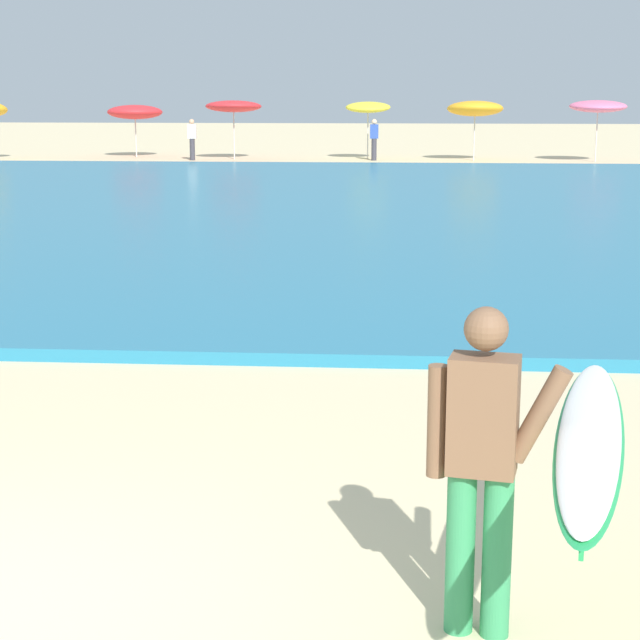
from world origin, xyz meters
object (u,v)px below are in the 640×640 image
(beach_umbrella_3, at_px, (368,107))
(beach_umbrella_5, at_px, (598,106))
(beach_umbrella_2, at_px, (234,106))
(beachgoer_near_row_left, at_px, (374,138))
(beachgoer_near_row_mid, at_px, (192,138))
(surfer_with_board, at_px, (535,448))
(beach_umbrella_4, at_px, (475,109))
(beach_umbrella_1, at_px, (135,112))

(beach_umbrella_3, bearing_deg, beach_umbrella_5, -5.63)
(beach_umbrella_2, bearing_deg, beachgoer_near_row_left, -3.46)
(beachgoer_near_row_mid, bearing_deg, beach_umbrella_3, 9.60)
(beach_umbrella_2, height_order, beach_umbrella_3, beach_umbrella_2)
(beach_umbrella_3, bearing_deg, surfer_with_board, -87.00)
(surfer_with_board, height_order, beachgoer_near_row_mid, surfer_with_board)
(surfer_with_board, distance_m, beach_umbrella_5, 36.96)
(beach_umbrella_5, xyz_separation_m, beachgoer_near_row_left, (-8.43, 0.13, -1.23))
(beach_umbrella_2, distance_m, beachgoer_near_row_mid, 2.08)
(beach_umbrella_4, bearing_deg, surfer_with_board, -93.38)
(surfer_with_board, bearing_deg, beachgoer_near_row_left, 92.64)
(beach_umbrella_1, bearing_deg, beachgoer_near_row_mid, -34.63)
(surfer_with_board, distance_m, beach_umbrella_3, 37.25)
(beach_umbrella_1, xyz_separation_m, beach_umbrella_3, (9.44, -0.70, 0.21))
(beachgoer_near_row_mid, bearing_deg, surfer_with_board, -76.40)
(beach_umbrella_2, distance_m, beach_umbrella_5, 13.94)
(beach_umbrella_1, bearing_deg, beach_umbrella_5, -4.90)
(surfer_with_board, relative_size, beach_umbrella_2, 1.12)
(beach_umbrella_5, bearing_deg, beach_umbrella_1, 175.10)
(beach_umbrella_4, distance_m, beachgoer_near_row_mid, 10.97)
(beach_umbrella_3, relative_size, beachgoer_near_row_left, 1.45)
(beach_umbrella_2, bearing_deg, beach_umbrella_5, -1.90)
(surfer_with_board, relative_size, beachgoer_near_row_mid, 1.64)
(beach_umbrella_3, height_order, beachgoer_near_row_left, beach_umbrella_3)
(surfer_with_board, xyz_separation_m, beach_umbrella_4, (2.17, 36.69, 0.94))
(beachgoer_near_row_left, relative_size, beachgoer_near_row_mid, 1.00)
(beach_umbrella_5, bearing_deg, beachgoer_near_row_mid, -178.93)
(beach_umbrella_3, height_order, beachgoer_near_row_mid, beach_umbrella_3)
(beachgoer_near_row_left, bearing_deg, beach_umbrella_2, 176.54)
(beach_umbrella_2, distance_m, beach_umbrella_3, 5.26)
(beach_umbrella_2, bearing_deg, beachgoer_near_row_mid, -153.81)
(beachgoer_near_row_left, bearing_deg, surfer_with_board, -87.36)
(beach_umbrella_1, height_order, beachgoer_near_row_left, beach_umbrella_1)
(beach_umbrella_5, height_order, beachgoer_near_row_left, beach_umbrella_5)
(beachgoer_near_row_mid, bearing_deg, beach_umbrella_4, 3.41)
(beach_umbrella_4, relative_size, beachgoer_near_row_left, 1.48)
(beach_umbrella_1, height_order, beach_umbrella_5, beach_umbrella_5)
(beachgoer_near_row_left, bearing_deg, beach_umbrella_4, 3.43)
(surfer_with_board, xyz_separation_m, beach_umbrella_1, (-11.39, 37.88, 0.76))
(beach_umbrella_1, relative_size, beach_umbrella_4, 0.95)
(beachgoer_near_row_left, bearing_deg, beach_umbrella_1, 171.64)
(surfer_with_board, xyz_separation_m, beach_umbrella_2, (-7.20, 36.79, 1.01))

